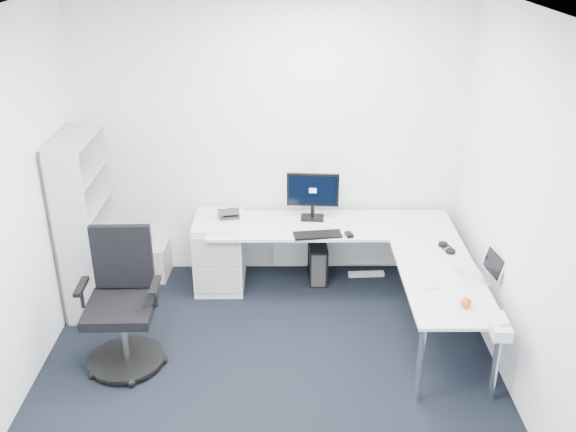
{
  "coord_description": "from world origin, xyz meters",
  "views": [
    {
      "loc": [
        0.13,
        -3.62,
        3.21
      ],
      "look_at": [
        0.15,
        1.05,
        1.05
      ],
      "focal_mm": 40.0,
      "sensor_mm": 36.0,
      "label": 1
    }
  ],
  "objects_px": {
    "l_desk": "(332,272)",
    "laptop": "(472,265)",
    "bookshelf": "(85,224)",
    "monitor": "(313,196)",
    "task_chair": "(120,305)"
  },
  "relations": [
    {
      "from": "l_desk",
      "to": "laptop",
      "type": "relative_size",
      "value": 7.49
    },
    {
      "from": "l_desk",
      "to": "bookshelf",
      "type": "bearing_deg",
      "value": 178.68
    },
    {
      "from": "l_desk",
      "to": "laptop",
      "type": "distance_m",
      "value": 1.3
    },
    {
      "from": "monitor",
      "to": "laptop",
      "type": "height_order",
      "value": "monitor"
    },
    {
      "from": "monitor",
      "to": "l_desk",
      "type": "bearing_deg",
      "value": -64.9
    },
    {
      "from": "monitor",
      "to": "laptop",
      "type": "xyz_separation_m",
      "value": [
        1.2,
        -1.09,
        -0.13
      ]
    },
    {
      "from": "bookshelf",
      "to": "monitor",
      "type": "distance_m",
      "value": 2.05
    },
    {
      "from": "task_chair",
      "to": "monitor",
      "type": "height_order",
      "value": "monitor"
    },
    {
      "from": "bookshelf",
      "to": "task_chair",
      "type": "bearing_deg",
      "value": -62.08
    },
    {
      "from": "l_desk",
      "to": "task_chair",
      "type": "height_order",
      "value": "task_chair"
    },
    {
      "from": "bookshelf",
      "to": "task_chair",
      "type": "relative_size",
      "value": 1.44
    },
    {
      "from": "l_desk",
      "to": "bookshelf",
      "type": "height_order",
      "value": "bookshelf"
    },
    {
      "from": "monitor",
      "to": "bookshelf",
      "type": "bearing_deg",
      "value": -164.84
    },
    {
      "from": "monitor",
      "to": "laptop",
      "type": "relative_size",
      "value": 1.61
    },
    {
      "from": "l_desk",
      "to": "monitor",
      "type": "height_order",
      "value": "monitor"
    }
  ]
}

